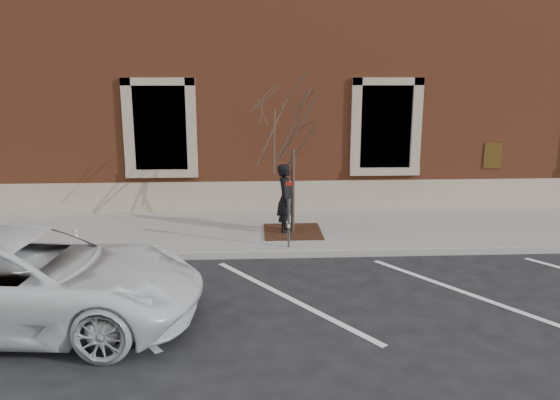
{
  "coord_description": "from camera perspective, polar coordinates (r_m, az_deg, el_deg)",
  "views": [
    {
      "loc": [
        -0.61,
        -11.02,
        3.82
      ],
      "look_at": [
        0.0,
        0.6,
        1.1
      ],
      "focal_mm": 35.0,
      "sensor_mm": 36.0,
      "label": 1
    }
  ],
  "objects": [
    {
      "name": "sidewalk_near",
      "position": [
        13.32,
        -0.26,
        -3.17
      ],
      "size": [
        40.0,
        3.5,
        0.15
      ],
      "primitive_type": "cube",
      "color": "gray",
      "rests_on": "ground"
    },
    {
      "name": "white_truck",
      "position": [
        9.23,
        -24.96,
        -7.6
      ],
      "size": [
        5.49,
        2.85,
        1.48
      ],
      "primitive_type": "imported",
      "rotation": [
        0.0,
        0.0,
        1.5
      ],
      "color": "white",
      "rests_on": "ground"
    },
    {
      "name": "curb_near",
      "position": [
        11.6,
        0.17,
        -5.67
      ],
      "size": [
        40.0,
        0.12,
        0.15
      ],
      "primitive_type": "cube",
      "color": "#9E9E99",
      "rests_on": "ground"
    },
    {
      "name": "tree_grate",
      "position": [
        12.89,
        1.33,
        -3.31
      ],
      "size": [
        1.34,
        1.34,
        0.03
      ],
      "primitive_type": "cube",
      "color": "#402214",
      "rests_on": "sidewalk_near"
    },
    {
      "name": "parking_meter",
      "position": [
        11.54,
        0.93,
        -0.25
      ],
      "size": [
        0.13,
        0.1,
        1.43
      ],
      "rotation": [
        0.0,
        0.0,
        -0.4
      ],
      "color": "#595B60",
      "rests_on": "sidewalk_near"
    },
    {
      "name": "man",
      "position": [
        12.68,
        0.58,
        0.14
      ],
      "size": [
        0.48,
        0.65,
        1.63
      ],
      "primitive_type": "imported",
      "rotation": [
        0.0,
        0.0,
        1.41
      ],
      "color": "black",
      "rests_on": "sidewalk_near"
    },
    {
      "name": "parking_stripes",
      "position": [
        9.63,
        0.89,
        -10.2
      ],
      "size": [
        28.0,
        4.4,
        0.01
      ],
      "primitive_type": null,
      "color": "silver",
      "rests_on": "ground"
    },
    {
      "name": "building_civic",
      "position": [
        18.77,
        -1.18,
        13.69
      ],
      "size": [
        40.0,
        8.62,
        8.0
      ],
      "color": "brown",
      "rests_on": "ground"
    },
    {
      "name": "sapling",
      "position": [
        12.41,
        1.39,
        7.75
      ],
      "size": [
        2.15,
        2.15,
        3.58
      ],
      "color": "#3E2C25",
      "rests_on": "sidewalk_near"
    },
    {
      "name": "ground",
      "position": [
        11.68,
        0.16,
        -5.94
      ],
      "size": [
        120.0,
        120.0,
        0.0
      ],
      "primitive_type": "plane",
      "color": "#28282B",
      "rests_on": "ground"
    }
  ]
}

